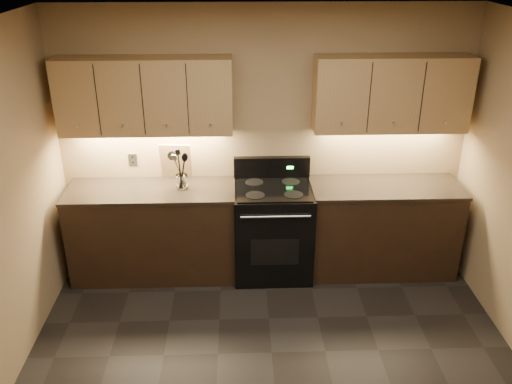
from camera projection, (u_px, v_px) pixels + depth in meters
ceiling at (282, 39)px, 2.97m from camera, size 4.00×4.00×0.00m
wall_back at (264, 141)px, 5.33m from camera, size 4.00×0.04×2.60m
counter_left at (154, 231)px, 5.38m from camera, size 1.62×0.62×0.93m
counter_right at (382, 228)px, 5.45m from camera, size 1.46×0.62×0.93m
stove at (273, 229)px, 5.39m from camera, size 0.76×0.68×1.14m
upper_cab_left at (145, 96)px, 4.95m from camera, size 1.60×0.30×0.70m
upper_cab_right at (392, 94)px, 5.02m from camera, size 1.44×0.30×0.70m
outlet_plate at (133, 160)px, 5.36m from camera, size 0.08×0.01×0.12m
utensil_crock at (182, 182)px, 5.18m from camera, size 0.14×0.14×0.14m
cutting_board at (176, 161)px, 5.33m from camera, size 0.31×0.14×0.38m
black_spoon at (180, 169)px, 5.14m from camera, size 0.13×0.10×0.35m
black_turner at (181, 169)px, 5.10m from camera, size 0.13×0.13×0.39m
steel_spatula at (183, 168)px, 5.14m from camera, size 0.17×0.16×0.38m
steel_skimmer at (185, 169)px, 5.11m from camera, size 0.22×0.11×0.38m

